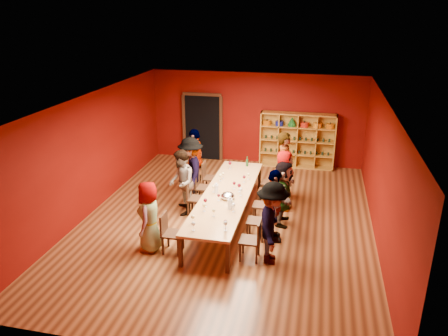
{
  "coord_description": "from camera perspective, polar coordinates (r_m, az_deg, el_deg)",
  "views": [
    {
      "loc": [
        2.04,
        -9.44,
        5.03
      ],
      "look_at": [
        -0.21,
        0.64,
        1.15
      ],
      "focal_mm": 35.0,
      "sensor_mm": 36.0,
      "label": 1
    }
  ],
  "objects": [
    {
      "name": "wine_glass_5",
      "position": [
        8.94,
        0.19,
        -7.07
      ],
      "size": [
        0.07,
        0.07,
        0.18
      ],
      "color": "white",
      "rests_on": "tasting_table"
    },
    {
      "name": "doorway",
      "position": [
        14.92,
        -2.77,
        5.38
      ],
      "size": [
        1.4,
        0.17,
        2.3
      ],
      "color": "black",
      "rests_on": "ground"
    },
    {
      "name": "chair_person_left_0",
      "position": [
        9.49,
        -7.2,
        -8.13
      ],
      "size": [
        0.42,
        0.42,
        0.89
      ],
      "color": "#321C10",
      "rests_on": "ground"
    },
    {
      "name": "person_left_0",
      "position": [
        9.5,
        -9.74,
        -6.27
      ],
      "size": [
        0.49,
        0.81,
        1.57
      ],
      "primitive_type": "imported",
      "rotation": [
        0.0,
        0.0,
        -1.47
      ],
      "color": "#15163A",
      "rests_on": "ground"
    },
    {
      "name": "chair_person_right_3",
      "position": [
        11.47,
        5.93,
        -2.81
      ],
      "size": [
        0.42,
        0.42,
        0.89
      ],
      "color": "#321C10",
      "rests_on": "ground"
    },
    {
      "name": "person_right_1",
      "position": [
        9.75,
        6.46,
        -4.95
      ],
      "size": [
        0.63,
        1.06,
        1.7
      ],
      "primitive_type": "imported",
      "rotation": [
        0.0,
        0.0,
        1.76
      ],
      "color": "#D48E94",
      "rests_on": "ground"
    },
    {
      "name": "person_right_4",
      "position": [
        11.85,
        7.94,
        0.23
      ],
      "size": [
        0.56,
        0.73,
        1.9
      ],
      "primitive_type": "imported",
      "rotation": [
        0.0,
        0.0,
        1.49
      ],
      "color": "silver",
      "rests_on": "ground"
    },
    {
      "name": "chair_person_left_4",
      "position": [
        12.33,
        -2.14,
        -1.0
      ],
      "size": [
        0.42,
        0.42,
        0.89
      ],
      "color": "#321C10",
      "rests_on": "ground"
    },
    {
      "name": "wine_glass_18",
      "position": [
        10.39,
        2.2,
        -2.86
      ],
      "size": [
        0.08,
        0.08,
        0.21
      ],
      "color": "white",
      "rests_on": "tasting_table"
    },
    {
      "name": "carafe_b",
      "position": [
        9.71,
        0.79,
        -4.71
      ],
      "size": [
        0.14,
        0.14,
        0.29
      ],
      "color": "white",
      "rests_on": "tasting_table"
    },
    {
      "name": "wine_glass_14",
      "position": [
        11.15,
        2.65,
        -1.23
      ],
      "size": [
        0.08,
        0.08,
        0.19
      ],
      "color": "white",
      "rests_on": "tasting_table"
    },
    {
      "name": "wine_glass_1",
      "position": [
        12.06,
        0.79,
        0.61
      ],
      "size": [
        0.09,
        0.09,
        0.22
      ],
      "color": "white",
      "rests_on": "tasting_table"
    },
    {
      "name": "wine_bottle",
      "position": [
        12.3,
        3.03,
        0.73
      ],
      "size": [
        0.07,
        0.07,
        0.29
      ],
      "color": "#153A1B",
      "rests_on": "tasting_table"
    },
    {
      "name": "wine_glass_10",
      "position": [
        9.78,
        1.11,
        -4.53
      ],
      "size": [
        0.07,
        0.07,
        0.18
      ],
      "color": "white",
      "rests_on": "tasting_table"
    },
    {
      "name": "chair_person_right_1",
      "position": [
        9.93,
        4.71,
        -6.64
      ],
      "size": [
        0.42,
        0.42,
        0.89
      ],
      "color": "#321C10",
      "rests_on": "ground"
    },
    {
      "name": "tasting_table",
      "position": [
        10.59,
        0.38,
        -3.56
      ],
      "size": [
        1.1,
        4.5,
        0.75
      ],
      "color": "#B6824B",
      "rests_on": "ground"
    },
    {
      "name": "wine_glass_6",
      "position": [
        9.81,
        -2.46,
        -4.29
      ],
      "size": [
        0.09,
        0.09,
        0.22
      ],
      "color": "white",
      "rests_on": "tasting_table"
    },
    {
      "name": "room_shell",
      "position": [
        10.29,
        0.39,
        0.52
      ],
      "size": [
        7.1,
        9.1,
        3.04
      ],
      "color": "#5A2F18",
      "rests_on": "ground"
    },
    {
      "name": "person_left_3",
      "position": [
        11.62,
        -4.33,
        -0.3
      ],
      "size": [
        0.88,
        1.26,
        1.8
      ],
      "primitive_type": "imported",
      "rotation": [
        0.0,
        0.0,
        -1.19
      ],
      "color": "#5374AC",
      "rests_on": "ground"
    },
    {
      "name": "wine_glass_15",
      "position": [
        10.57,
        -1.4,
        -2.52
      ],
      "size": [
        0.07,
        0.07,
        0.18
      ],
      "color": "white",
      "rests_on": "tasting_table"
    },
    {
      "name": "wine_glass_7",
      "position": [
        11.4,
        -0.12,
        -0.78
      ],
      "size": [
        0.07,
        0.07,
        0.18
      ],
      "color": "white",
      "rests_on": "tasting_table"
    },
    {
      "name": "chair_person_left_3",
      "position": [
        11.7,
        -3.02,
        -2.25
      ],
      "size": [
        0.42,
        0.42,
        0.89
      ],
      "color": "#321C10",
      "rests_on": "ground"
    },
    {
      "name": "person_right_2",
      "position": [
        10.54,
        7.74,
        -3.26
      ],
      "size": [
        0.46,
        1.5,
        1.61
      ],
      "primitive_type": "imported",
      "rotation": [
        0.0,
        0.0,
        1.59
      ],
      "color": "#5C8ABF",
      "rests_on": "ground"
    },
    {
      "name": "wine_glass_13",
      "position": [
        11.22,
        -0.47,
        -1.01
      ],
      "size": [
        0.08,
        0.08,
        0.21
      ],
      "color": "white",
      "rests_on": "tasting_table"
    },
    {
      "name": "person_right_3",
      "position": [
        11.33,
        7.81,
        -1.59
      ],
      "size": [
        0.55,
        0.83,
        1.58
      ],
      "primitive_type": "imported",
      "rotation": [
        0.0,
        0.0,
        1.4
      ],
      "color": "#4A4A4F",
      "rests_on": "ground"
    },
    {
      "name": "wine_glass_4",
      "position": [
        10.58,
        1.99,
        -2.34
      ],
      "size": [
        0.09,
        0.09,
        0.22
      ],
      "color": "white",
      "rests_on": "tasting_table"
    },
    {
      "name": "wine_glass_3",
      "position": [
        11.35,
        3.2,
        -0.89
      ],
      "size": [
        0.07,
        0.07,
        0.18
      ],
      "color": "white",
      "rests_on": "tasting_table"
    },
    {
      "name": "chair_person_right_0",
      "position": [
        9.17,
        3.92,
        -9.1
      ],
      "size": [
        0.42,
        0.42,
        0.89
      ],
      "color": "#321C10",
      "rests_on": "ground"
    },
    {
      "name": "wine_glass_17",
      "position": [
        10.12,
        -0.7,
        -3.64
      ],
      "size": [
        0.07,
        0.07,
        0.18
      ],
      "color": "white",
      "rests_on": "tasting_table"
    },
    {
      "name": "wine_glass_0",
      "position": [
        8.82,
        0.19,
        -7.27
      ],
      "size": [
        0.09,
        0.09,
        0.22
      ],
      "color": "white",
      "rests_on": "tasting_table"
    },
    {
      "name": "chair_person_right_2",
      "position": [
        10.7,
        5.37,
        -4.57
      ],
      "size": [
        0.42,
        0.42,
        0.89
      ],
      "color": "#321C10",
      "rests_on": "ground"
    },
    {
      "name": "shelving_unit",
      "position": [
        14.36,
        9.55,
        3.93
      ],
      "size": [
        2.4,
        0.4,
        1.8
      ],
      "color": "#B67E29",
      "rests_on": "ground"
    },
    {
      "name": "wine_glass_16",
      "position": [
        10.75,
        1.34,
        -2.04
      ],
      "size": [
        0.08,
        0.08,
        0.2
      ],
      "color": "white",
      "rests_on": "tasting_table"
    },
    {
      "name": "wine_glass_8",
      "position": [
        8.84,
        -4.02,
        -7.32
      ],
      "size": [
        0.08,
        0.08,
        0.2
      ],
      "color": "white",
      "rests_on": "tasting_table"
    },
    {
      "name": "chair_person_left_2",
      "position": [
        11.06,
        -4.02,
        -3.67
      ],
      "size": [
        0.42,
        0.42,
        0.89
      ],
      "color": "#321C10",
      "rests_on": "ground"
    },
    {
      "name": "wine_glass_12",
      "position": [
        9.59,
        1.24,
        -4.89
      ],
      "size": [
        0.09,
        0.09,
        0.21
      ],
      "color": "white",
      "rests_on": "tasting_table"
    },
    {
      "name": "wine_glass_9",
      "position": [
        9.12,
        -4.09,
        -6.43
      ],
      "size": [
        0.08,
        0.08,
        0.2
      ],
      "color": "white",
      "rests_on": "tasting_table"
    },
    {
      "name": "carafe_a",
      "position": [
        10.54,
        -1.0,
        -2.7
      ],
      "size": [
        0.12,
        0.12,
        0.26
      ],
      "color": "white",
      "rests_on": "tasting_table"
    },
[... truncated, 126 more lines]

